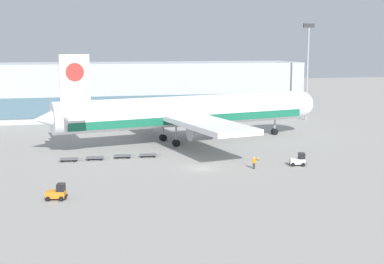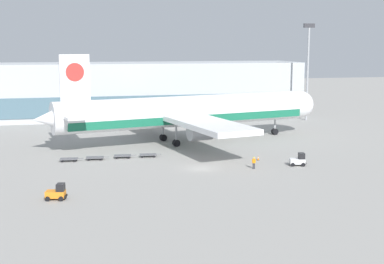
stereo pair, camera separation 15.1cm
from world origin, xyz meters
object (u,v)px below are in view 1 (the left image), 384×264
Objects in this scene: light_mast at (308,65)px; ground_crew_near at (254,162)px; airplane_main at (185,112)px; baggage_dolly_second at (95,158)px; traffic_cone_near at (258,158)px; baggage_dolly_trail at (148,155)px; baggage_tug_foreground at (298,160)px; baggage_tug_mid at (57,193)px; baggage_dolly_lead at (69,159)px; baggage_dolly_third at (123,156)px.

light_mast reaches higher than ground_crew_near.
airplane_main reaches higher than ground_crew_near.
baggage_dolly_second is 26.09m from ground_crew_near.
baggage_dolly_trail is at bearing 159.35° from traffic_cone_near.
baggage_tug_foreground reaches higher than baggage_dolly_trail.
baggage_tug_foreground is 0.72× the size of baggage_dolly_trail.
baggage_tug_mid reaches higher than baggage_dolly_lead.
ground_crew_near is at bearing -122.63° from light_mast.
baggage_dolly_second is 8.81m from baggage_dolly_trail.
baggage_dolly_lead is (-21.95, -12.48, -5.45)m from airplane_main.
airplane_main reaches higher than baggage_tug_mid.
airplane_main is 15.25× the size of baggage_dolly_lead.
airplane_main reaches higher than baggage_dolly_trail.
baggage_tug_foreground is 32.76m from baggage_dolly_second.
baggage_tug_foreground is at bearing 25.95° from ground_crew_near.
traffic_cone_near is (2.75, 5.66, -0.74)m from ground_crew_near.
baggage_tug_foreground is 7.00m from traffic_cone_near.
light_mast reaches higher than baggage_tug_foreground.
baggage_tug_foreground is 37.86m from baggage_tug_mid.
traffic_cone_near is (30.15, -5.95, -0.02)m from baggage_dolly_lead.
ground_crew_near is at bearing -163.45° from baggage_tug_foreground.
baggage_dolly_third is (-48.98, -35.08, -13.30)m from light_mast.
airplane_main is 20.89m from traffic_cone_near.
baggage_dolly_third is at bearing -144.39° from light_mast.
baggage_dolly_lead is at bearing -171.72° from baggage_dolly_second.
light_mast is 31.60× the size of traffic_cone_near.
baggage_dolly_lead is 4.16m from baggage_dolly_second.
baggage_tug_mid reaches higher than baggage_dolly_second.
traffic_cone_near is at bearing 85.85° from ground_crew_near.
light_mast is 6.30× the size of baggage_dolly_third.
ground_crew_near reaches higher than baggage_dolly_lead.
light_mast reaches higher than baggage_dolly_third.
ground_crew_near reaches higher than baggage_dolly_second.
light_mast is 43.35m from airplane_main.
baggage_dolly_third is at bearing 168.54° from ground_crew_near.
baggage_tug_mid is at bearing -117.36° from baggage_dolly_trail.
ground_crew_near reaches higher than baggage_dolly_trail.
traffic_cone_near is at bearing -5.73° from baggage_dolly_lead.
baggage_dolly_lead is at bearing 98.49° from baggage_tug_mid.
airplane_main is at bearing 58.45° from baggage_dolly_trail.
baggage_tug_foreground and baggage_tug_mid have the same top height.
baggage_dolly_lead is 12.97m from baggage_dolly_trail.
light_mast is at bearing 37.18° from baggage_dolly_lead.
airplane_main reaches higher than traffic_cone_near.
ground_crew_near is (-7.51, -0.55, 0.23)m from baggage_tug_foreground.
light_mast is at bearing 41.04° from baggage_dolly_third.
baggage_dolly_third is (8.72, 0.63, 0.00)m from baggage_dolly_lead.
airplane_main is 21.32× the size of baggage_tug_foreground.
baggage_tug_mid is at bearing -138.80° from ground_crew_near.
airplane_main is at bearing 67.89° from baggage_tug_mid.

